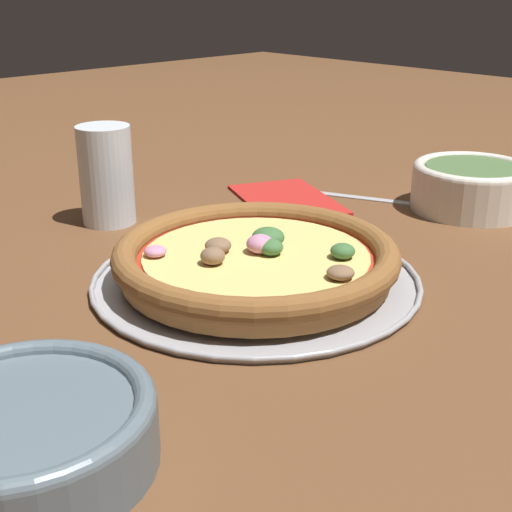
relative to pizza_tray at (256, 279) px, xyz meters
name	(u,v)px	position (x,y,z in m)	size (l,w,h in m)	color
ground_plane	(256,283)	(0.00, 0.00, 0.00)	(3.00, 3.00, 0.00)	brown
pizza_tray	(256,279)	(0.00, 0.00, 0.00)	(0.31, 0.31, 0.01)	#9E9EA3
pizza	(256,258)	(0.00, 0.00, 0.02)	(0.27, 0.27, 0.04)	#BC7F42
bowl_near	(25,430)	(0.10, -0.28, 0.02)	(0.16, 0.16, 0.05)	slate
bowl_far	(471,185)	(0.02, 0.35, 0.03)	(0.14, 0.14, 0.06)	silver
drinking_cup	(104,176)	(-0.25, 0.00, 0.05)	(0.06, 0.06, 0.11)	silver
napkin	(287,198)	(-0.16, 0.21, 0.00)	(0.19, 0.17, 0.01)	#B2231E
fork	(342,195)	(-0.12, 0.28, 0.00)	(0.19, 0.09, 0.00)	#B7B7BC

